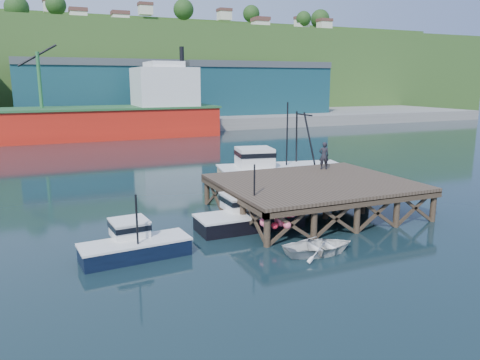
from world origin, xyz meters
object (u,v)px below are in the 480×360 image
boat_navy (134,243)px  trawler (279,170)px  dinghy (319,246)px  boat_black (248,215)px  dockworker (324,156)px

boat_navy → trawler: trawler is taller
boat_navy → dinghy: size_ratio=1.49×
dinghy → trawler: bearing=-15.4°
boat_black → dockworker: (8.11, 4.43, 2.41)m
trawler → dockworker: bearing=-62.3°
trawler → dinghy: trawler is taller
boat_black → dockworker: bearing=28.2°
dockworker → trawler: bearing=-51.9°
boat_navy → dockworker: bearing=18.2°
boat_black → dinghy: bearing=-75.2°
boat_navy → dockworker: (15.23, 6.52, 2.46)m
trawler → dinghy: size_ratio=2.92×
trawler → dockworker: trawler is taller
boat_navy → dinghy: 9.23m
boat_navy → boat_black: (7.11, 2.10, 0.05)m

